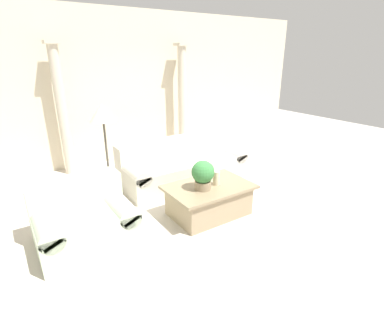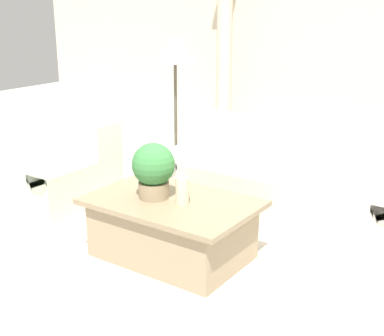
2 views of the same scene
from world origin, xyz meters
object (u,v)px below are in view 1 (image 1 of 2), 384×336
Objects in this scene: coffee_table at (209,200)px; potted_plant at (203,174)px; sofa_long at (182,165)px; floor_lamp at (103,118)px; loveseat at (83,218)px.

coffee_table is 2.94× the size of potted_plant.
floor_lamp reaches higher than sofa_long.
loveseat is 2.72× the size of potted_plant.
coffee_table is at bearing -54.51° from floor_lamp.
sofa_long is 1.39m from coffee_table.
sofa_long reaches higher than coffee_table.
floor_lamp reaches higher than potted_plant.
coffee_table is 0.80× the size of floor_lamp.
sofa_long is at bearing 75.03° from coffee_table.
potted_plant is at bearing -12.83° from loveseat.
sofa_long is at bearing 70.00° from potted_plant.
potted_plant reaches higher than coffee_table.
floor_lamp is at bearing 175.56° from sofa_long.
coffee_table is 2.09m from floor_lamp.
loveseat is 1.70m from potted_plant.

